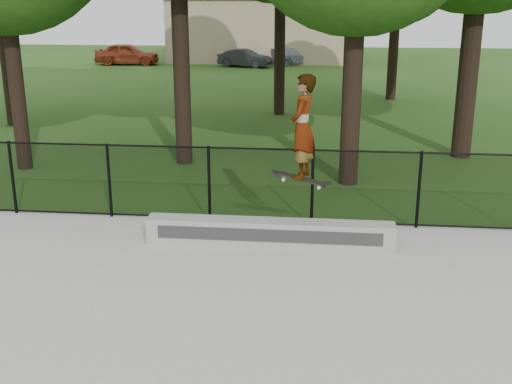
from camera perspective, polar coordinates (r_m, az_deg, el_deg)
grind_ledge at (r=11.36m, az=1.21°, el=-3.65°), size 4.37×0.40×0.47m
car_a at (r=42.23m, az=-11.37°, el=11.94°), size 4.09×1.92×1.36m
car_b at (r=40.18m, az=-1.02°, el=11.81°), size 3.16×1.91×1.08m
car_c at (r=41.72m, az=3.87°, el=11.99°), size 3.81×2.75×1.10m
skater_airborne at (r=10.73m, az=4.15°, el=5.63°), size 0.82×0.71×1.93m
chainlink_fence at (r=12.48m, az=-4.19°, el=0.75°), size 16.06×0.06×1.50m
distant_building at (r=44.13m, az=0.66°, el=14.41°), size 12.40×6.40×4.30m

